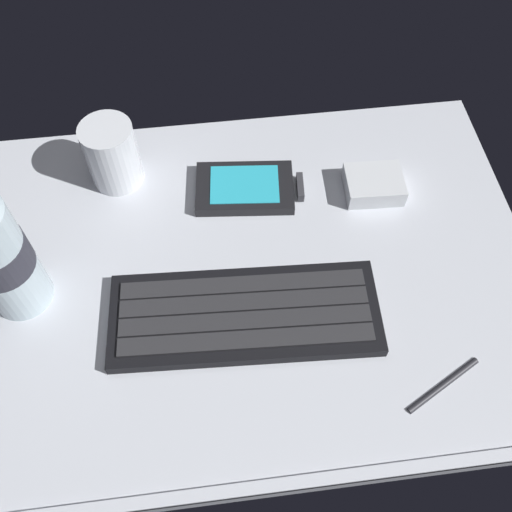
{
  "coord_description": "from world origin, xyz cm",
  "views": [
    {
      "loc": [
        -4.15,
        -33.52,
        56.49
      ],
      "look_at": [
        0.0,
        0.0,
        3.0
      ],
      "focal_mm": 40.37,
      "sensor_mm": 36.0,
      "label": 1
    }
  ],
  "objects_px": {
    "keyboard": "(245,314)",
    "handheld_device": "(250,188)",
    "charger_block": "(374,185)",
    "juice_cup": "(113,156)",
    "stylus_pen": "(444,384)"
  },
  "relations": [
    {
      "from": "handheld_device",
      "to": "keyboard",
      "type": "bearing_deg",
      "value": -98.5
    },
    {
      "from": "juice_cup",
      "to": "charger_block",
      "type": "height_order",
      "value": "juice_cup"
    },
    {
      "from": "keyboard",
      "to": "charger_block",
      "type": "xyz_separation_m",
      "value": [
        0.18,
        0.16,
        0.0
      ]
    },
    {
      "from": "juice_cup",
      "to": "stylus_pen",
      "type": "relative_size",
      "value": 0.89
    },
    {
      "from": "charger_block",
      "to": "handheld_device",
      "type": "bearing_deg",
      "value": 173.28
    },
    {
      "from": "juice_cup",
      "to": "stylus_pen",
      "type": "height_order",
      "value": "juice_cup"
    },
    {
      "from": "keyboard",
      "to": "handheld_device",
      "type": "height_order",
      "value": "keyboard"
    },
    {
      "from": "keyboard",
      "to": "stylus_pen",
      "type": "distance_m",
      "value": 0.22
    },
    {
      "from": "juice_cup",
      "to": "charger_block",
      "type": "relative_size",
      "value": 1.21
    },
    {
      "from": "handheld_device",
      "to": "stylus_pen",
      "type": "height_order",
      "value": "handheld_device"
    },
    {
      "from": "handheld_device",
      "to": "charger_block",
      "type": "xyz_separation_m",
      "value": [
        0.15,
        -0.02,
        0.0
      ]
    },
    {
      "from": "juice_cup",
      "to": "stylus_pen",
      "type": "xyz_separation_m",
      "value": [
        0.33,
        -0.32,
        -0.04
      ]
    },
    {
      "from": "handheld_device",
      "to": "stylus_pen",
      "type": "xyz_separation_m",
      "value": [
        0.17,
        -0.27,
        -0.0
      ]
    },
    {
      "from": "stylus_pen",
      "to": "keyboard",
      "type": "bearing_deg",
      "value": 124.69
    },
    {
      "from": "charger_block",
      "to": "keyboard",
      "type": "bearing_deg",
      "value": -138.82
    }
  ]
}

